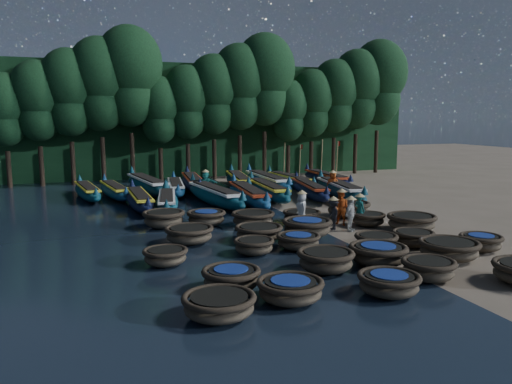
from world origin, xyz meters
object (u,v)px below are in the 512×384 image
object	(u,v)px
coracle_17	(307,227)
long_boat_14	(239,181)
long_boat_13	(193,183)
long_boat_17	(327,179)
coracle_2	(389,283)
fisherman_3	(333,213)
fisherman_0	(302,208)
long_boat_7	(310,189)
long_boat_8	(340,190)
coracle_19	(412,222)
fisherman_2	(341,207)
coracle_20	(164,218)
long_boat_3	(167,201)
coracle_3	(429,268)
long_boat_4	(215,195)
fisherman_5	(206,183)
coracle_7	(378,254)
coracle_5	(231,278)
coracle_8	(449,249)
long_boat_5	(248,195)
coracle_16	(259,232)
coracle_11	(254,246)
coracle_6	(326,260)
long_boat_6	(267,190)
coracle_15	(189,234)
coracle_0	(219,305)
long_boat_11	(147,185)
coracle_18	(368,219)
long_boat_2	(139,200)
coracle_14	(413,237)
long_boat_16	(290,181)
fisherman_4	(351,213)
coracle_12	(298,241)
coracle_1	(290,289)
coracle_23	(302,216)
long_boat_10	(114,190)
long_boat_9	(87,191)
coracle_21	(206,217)
coracle_10	(165,256)
coracle_13	(376,241)
long_boat_12	(176,187)
coracle_24	(348,208)

from	to	relation	value
coracle_17	long_boat_14	world-z (taller)	long_boat_14
long_boat_13	long_boat_17	distance (m)	10.41
coracle_2	fisherman_3	size ratio (longest dim) A/B	1.14
coracle_17	fisherman_0	size ratio (longest dim) A/B	1.33
long_boat_7	long_boat_8	distance (m)	1.99
coracle_19	fisherman_2	size ratio (longest dim) A/B	1.30
coracle_20	long_boat_3	size ratio (longest dim) A/B	0.35
long_boat_8	coracle_3	bearing A→B (deg)	-99.59
long_boat_4	long_boat_8	world-z (taller)	long_boat_4
long_boat_4	fisherman_5	world-z (taller)	fisherman_5
coracle_7	coracle_19	world-z (taller)	coracle_19
coracle_3	coracle_5	distance (m)	6.58
coracle_8	long_boat_5	bearing A→B (deg)	103.55
coracle_16	long_boat_4	world-z (taller)	long_boat_4
coracle_3	coracle_11	xyz separation A→B (m)	(-4.47, 4.87, -0.05)
coracle_7	fisherman_2	xyz separation A→B (m)	(1.99, 6.44, 0.49)
coracle_11	coracle_6	bearing A→B (deg)	-60.99
long_boat_6	long_boat_17	bearing A→B (deg)	35.67
coracle_15	coracle_0	bearing A→B (deg)	-95.91
coracle_20	long_boat_11	xyz separation A→B (m)	(0.59, 11.55, 0.13)
coracle_17	coracle_18	size ratio (longest dim) A/B	1.45
long_boat_2	fisherman_2	bearing A→B (deg)	-43.19
coracle_5	long_boat_11	distance (m)	21.21
coracle_14	fisherman_3	distance (m)	4.30
coracle_18	long_boat_11	distance (m)	17.08
coracle_2	long_boat_16	bearing A→B (deg)	74.54
long_boat_5	fisherman_4	xyz separation A→B (m)	(2.25, -8.67, 0.29)
coracle_12	long_boat_6	distance (m)	12.80
coracle_14	coracle_1	bearing A→B (deg)	-150.31
fisherman_2	fisherman_5	xyz separation A→B (m)	(-4.23, 11.31, -0.03)
fisherman_5	coracle_23	bearing A→B (deg)	-61.90
coracle_7	fisherman_0	xyz separation A→B (m)	(-0.01, 6.77, 0.49)
long_boat_10	fisherman_2	xyz separation A→B (m)	(10.18, -12.62, 0.44)
coracle_16	coracle_18	size ratio (longest dim) A/B	1.18
coracle_15	long_boat_17	bearing A→B (deg)	45.81
coracle_1	long_boat_9	size ratio (longest dim) A/B	0.31
coracle_21	long_boat_4	world-z (taller)	long_boat_4
coracle_3	long_boat_5	distance (m)	15.88
coracle_10	coracle_18	world-z (taller)	coracle_18
coracle_13	fisherman_5	bearing A→B (deg)	101.60
long_boat_12	long_boat_16	xyz separation A→B (m)	(8.86, 0.52, 0.04)
long_boat_17	coracle_24	bearing A→B (deg)	-109.12
coracle_18	long_boat_7	size ratio (longest dim) A/B	0.23
long_boat_10	fisherman_3	world-z (taller)	fisherman_3
coracle_18	long_boat_7	distance (m)	9.11
coracle_13	fisherman_4	world-z (taller)	fisherman_4
long_boat_6	coracle_1	bearing A→B (deg)	-105.21
coracle_18	long_boat_5	xyz separation A→B (m)	(-3.68, 7.94, 0.20)
coracle_19	coracle_10	bearing A→B (deg)	-171.50
long_boat_10	fisherman_4	distance (m)	17.10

